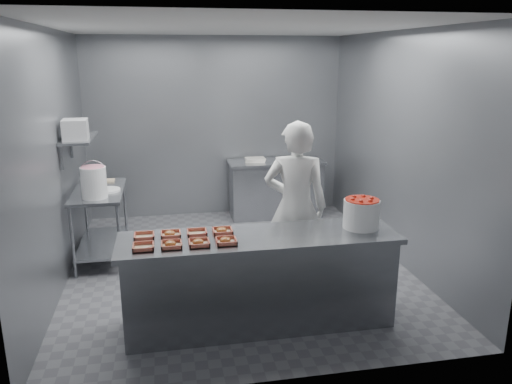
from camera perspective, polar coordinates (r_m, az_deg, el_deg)
floor at (r=6.20m, az=-2.03°, el=-8.52°), size 4.50×4.50×0.00m
ceiling at (r=5.67m, az=-2.32°, el=18.30°), size 4.50×4.50×0.00m
wall_back at (r=7.97m, az=-4.62°, el=7.35°), size 4.00×0.04×2.80m
wall_left at (r=5.83m, az=-22.03°, el=3.27°), size 0.04×4.50×2.80m
wall_right at (r=6.38m, az=15.96°, el=4.77°), size 0.04×4.50×2.80m
service_counter at (r=4.80m, az=0.41°, el=-10.02°), size 2.60×0.70×0.90m
prep_table at (r=6.54m, az=-17.36°, el=-2.38°), size 0.60×1.20×0.90m
back_counter at (r=7.97m, az=2.25°, el=0.43°), size 1.50×0.60×0.90m
wall_shelf at (r=6.35m, az=-19.58°, el=5.81°), size 0.35×0.90×0.03m
tray_0 at (r=4.42m, az=-12.75°, el=-6.11°), size 0.19×0.18×0.04m
tray_1 at (r=4.42m, az=-9.67°, el=-5.93°), size 0.19×0.18×0.06m
tray_2 at (r=4.43m, az=-6.55°, el=-5.76°), size 0.19×0.18×0.06m
tray_3 at (r=4.45m, az=-3.45°, el=-5.58°), size 0.19×0.18×0.06m
tray_4 at (r=4.67m, az=-12.67°, el=-4.94°), size 0.19×0.18×0.04m
tray_5 at (r=4.66m, az=-9.75°, el=-4.77°), size 0.19×0.18×0.06m
tray_6 at (r=4.67m, az=-6.76°, el=-4.65°), size 0.19×0.18×0.04m
tray_7 at (r=4.69m, az=-3.87°, el=-4.45°), size 0.19×0.18×0.06m
worker at (r=5.40m, az=4.54°, el=-1.69°), size 0.78×0.63×1.86m
strawberry_tub at (r=4.89m, az=11.96°, el=-2.31°), size 0.35×0.35×0.29m
glaze_bucket at (r=6.07m, az=-18.05°, el=1.13°), size 0.31×0.29×0.45m
bucket_lid at (r=6.38m, az=-16.63°, el=0.22°), size 0.40×0.40×0.02m
rag at (r=6.87m, az=-16.53°, el=1.29°), size 0.16×0.14×0.02m
appliance at (r=6.14m, az=-19.95°, el=6.72°), size 0.29×0.33×0.23m
paper_stack at (r=7.79m, az=-0.10°, el=3.70°), size 0.33×0.26×0.06m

